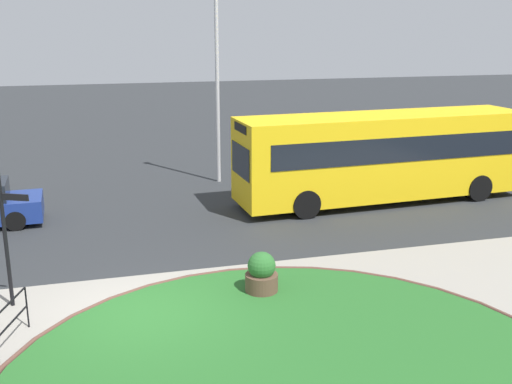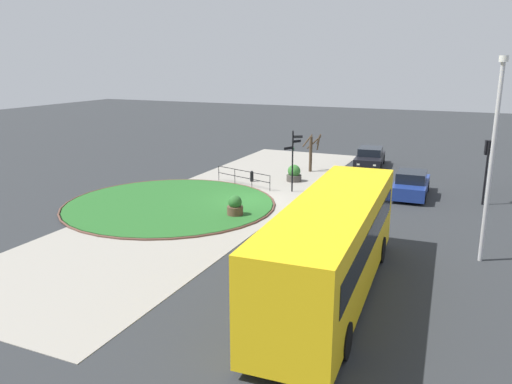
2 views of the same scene
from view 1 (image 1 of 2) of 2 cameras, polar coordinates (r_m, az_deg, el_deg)
name	(u,v)px [view 1 (image 1 of 2)]	position (r m, az deg, el deg)	size (l,w,h in m)	color
ground	(143,317)	(14.17, -10.61, -11.47)	(120.00, 120.00, 0.00)	#282B2D
sidewalk_paving	(151,357)	(12.57, -9.85, -15.07)	(32.00, 8.38, 0.02)	gray
signpost_directional	(2,219)	(14.79, -22.83, -2.36)	(1.31, 0.82, 3.66)	black
bus_yellow	(383,155)	(22.84, 11.83, 3.41)	(11.05, 2.98, 3.26)	yellow
lamppost_tall	(217,82)	(24.99, -3.67, 10.29)	(0.32, 0.32, 7.73)	#B7B7BC
planter_kerbside	(262,275)	(14.81, 0.53, -7.85)	(0.80, 0.80, 1.09)	brown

